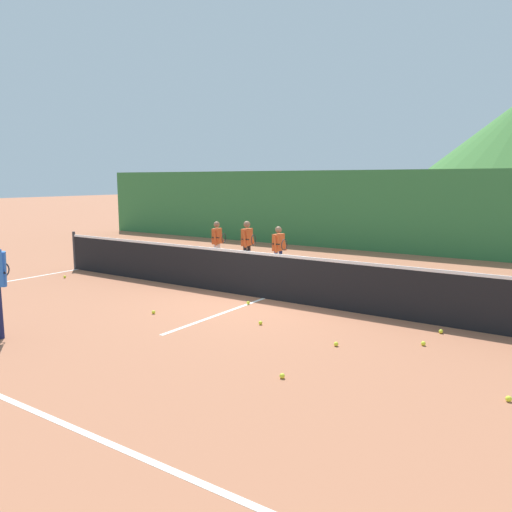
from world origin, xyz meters
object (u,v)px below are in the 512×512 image
(tennis_ball_0, at_px, (282,376))
(tennis_ball_7, at_px, (248,303))
(student_0, at_px, (217,239))
(student_1, at_px, (247,240))
(tennis_net, at_px, (264,275))
(tennis_ball_1, at_px, (423,343))
(tennis_ball_9, at_px, (153,312))
(tennis_ball_10, at_px, (260,323))
(tennis_ball_3, at_px, (336,344))
(tennis_ball_5, at_px, (65,277))
(student_2, at_px, (279,246))
(tennis_ball_8, at_px, (441,331))
(tennis_ball_6, at_px, (509,399))

(tennis_ball_0, height_order, tennis_ball_7, same)
(student_0, xyz_separation_m, student_1, (1.10, -0.05, 0.04))
(tennis_net, height_order, student_0, student_0)
(student_0, height_order, tennis_ball_1, student_0)
(tennis_ball_9, bearing_deg, tennis_ball_10, 14.35)
(tennis_ball_9, xyz_separation_m, tennis_ball_10, (2.04, 0.52, 0.00))
(student_1, distance_m, tennis_ball_10, 5.48)
(tennis_ball_0, bearing_deg, tennis_ball_1, 63.76)
(student_1, height_order, tennis_ball_0, student_1)
(tennis_ball_3, distance_m, tennis_ball_7, 2.88)
(tennis_ball_5, bearing_deg, student_1, 49.50)
(student_1, bearing_deg, tennis_ball_7, -54.89)
(tennis_ball_5, xyz_separation_m, tennis_ball_7, (5.41, 0.37, 0.00))
(tennis_ball_9, height_order, tennis_ball_10, same)
(student_2, xyz_separation_m, tennis_ball_7, (1.20, -3.14, -0.73))
(student_0, xyz_separation_m, tennis_ball_5, (-2.01, -3.69, -0.73))
(tennis_ball_1, xyz_separation_m, tennis_ball_3, (-1.08, -0.76, 0.00))
(tennis_ball_8, bearing_deg, student_2, 148.81)
(tennis_ball_3, height_order, tennis_ball_5, same)
(student_2, xyz_separation_m, tennis_ball_10, (2.18, -4.18, -0.73))
(tennis_ball_5, relative_size, tennis_ball_9, 1.00)
(tennis_ball_0, bearing_deg, tennis_ball_7, 131.19)
(tennis_ball_8, height_order, tennis_ball_9, same)
(tennis_ball_5, distance_m, tennis_ball_6, 10.50)
(tennis_ball_8, bearing_deg, tennis_ball_10, -155.67)
(tennis_net, relative_size, tennis_ball_6, 185.69)
(student_0, xyz_separation_m, tennis_ball_1, (7.02, -3.92, -0.73))
(tennis_ball_0, bearing_deg, student_2, 121.71)
(student_1, height_order, tennis_ball_7, student_1)
(tennis_ball_5, relative_size, tennis_ball_6, 1.00)
(tennis_ball_7, bearing_deg, student_0, 135.61)
(tennis_ball_3, relative_size, tennis_ball_8, 1.00)
(student_0, bearing_deg, tennis_ball_8, -23.98)
(tennis_ball_1, relative_size, tennis_ball_10, 1.00)
(tennis_ball_3, bearing_deg, tennis_ball_6, -15.27)
(student_1, distance_m, tennis_ball_9, 5.06)
(tennis_ball_1, relative_size, tennis_ball_5, 1.00)
(tennis_ball_9, bearing_deg, student_1, 104.42)
(tennis_ball_10, bearing_deg, tennis_ball_8, 24.33)
(student_0, relative_size, tennis_ball_0, 18.79)
(tennis_ball_5, bearing_deg, student_0, 61.45)
(student_2, relative_size, tennis_ball_0, 18.57)
(tennis_ball_3, xyz_separation_m, tennis_ball_5, (-7.95, 0.99, 0.00))
(tennis_ball_5, xyz_separation_m, tennis_ball_10, (6.39, -0.68, 0.00))
(student_1, xyz_separation_m, tennis_ball_9, (1.25, -4.84, -0.77))
(student_2, bearing_deg, tennis_ball_8, -31.19)
(tennis_ball_3, relative_size, tennis_ball_7, 1.00)
(student_2, height_order, tennis_ball_7, student_2)
(student_2, relative_size, tennis_ball_6, 18.57)
(student_1, distance_m, tennis_ball_6, 9.02)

